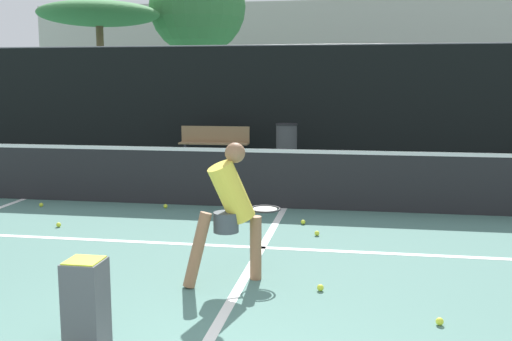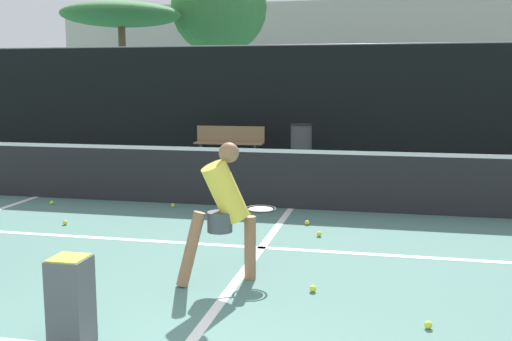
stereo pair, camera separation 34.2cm
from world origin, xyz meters
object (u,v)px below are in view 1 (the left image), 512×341
at_px(player_practicing, 231,207).
at_px(courtside_bench, 214,142).
at_px(ball_hopper, 86,303).
at_px(trash_bin, 287,143).
at_px(parked_car, 397,123).

xyz_separation_m(player_practicing, courtside_bench, (-2.33, 9.00, -0.31)).
height_order(player_practicing, ball_hopper, player_practicing).
xyz_separation_m(courtside_bench, trash_bin, (1.87, -0.25, 0.01)).
xyz_separation_m(ball_hopper, courtside_bench, (-1.57, 10.70, 0.10)).
xyz_separation_m(player_practicing, trash_bin, (-0.46, 8.76, -0.29)).
distance_m(player_practicing, trash_bin, 8.77).
distance_m(player_practicing, courtside_bench, 9.31).
distance_m(courtside_bench, trash_bin, 1.89).
xyz_separation_m(trash_bin, parked_car, (2.97, 5.48, 0.15)).
bearing_deg(parked_car, courtside_bench, -132.74).
height_order(courtside_bench, trash_bin, trash_bin).
bearing_deg(player_practicing, trash_bin, 61.45).
relative_size(ball_hopper, parked_car, 0.15).
height_order(player_practicing, parked_car, parked_car).
bearing_deg(ball_hopper, player_practicing, 65.85).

